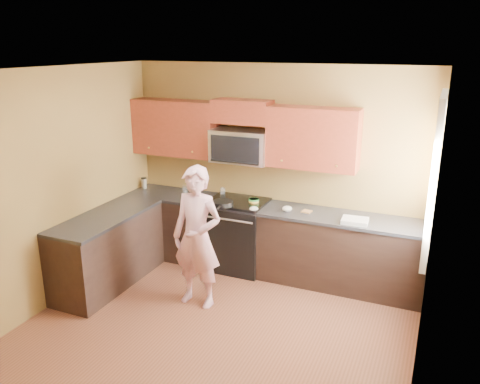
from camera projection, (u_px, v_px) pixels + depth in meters
The scene contains 26 objects.
floor at pixel (208, 338), 5.05m from camera, with size 4.00×4.00×0.00m, color brown.
ceiling at pixel (202, 71), 4.25m from camera, with size 4.00×4.00×0.00m, color white.
wall_back at pixel (275, 169), 6.40m from camera, with size 4.00×4.00×0.00m, color brown.
wall_front at pixel (52, 321), 2.89m from camera, with size 4.00×4.00×0.00m, color brown.
wall_left at pixel (46, 192), 5.40m from camera, with size 4.00×4.00×0.00m, color brown.
wall_right at pixel (428, 250), 3.89m from camera, with size 4.00×4.00×0.00m, color brown.
cabinet_back_run at pixel (266, 240), 6.41m from camera, with size 4.00×0.60×0.88m, color black.
cabinet_left_run at pixel (108, 251), 6.08m from camera, with size 0.60×1.60×0.88m, color black.
countertop_back at pixel (266, 208), 6.26m from camera, with size 4.00×0.62×0.04m, color black.
countertop_left at pixel (106, 217), 5.95m from camera, with size 0.62×1.60×0.04m, color black.
stove at pixel (237, 234), 6.53m from camera, with size 0.76×0.65×0.95m, color black, non-canonical shape.
microwave at pixel (241, 162), 6.35m from camera, with size 0.76×0.40×0.42m, color silver, non-canonical shape.
upper_cab_left at pixel (177, 155), 6.75m from camera, with size 1.22×0.33×0.75m, color maroon, non-canonical shape.
upper_cab_right at pixel (312, 168), 6.03m from camera, with size 1.12×0.33×0.75m, color maroon, non-canonical shape.
upper_cab_over_mw at pixel (242, 112), 6.19m from camera, with size 0.76×0.33×0.30m, color maroon.
window at pixel (435, 177), 4.87m from camera, with size 0.06×1.06×1.66m, color white, non-canonical shape.
woman at pixel (197, 237), 5.50m from camera, with size 0.60×0.40×1.65m, color pink.
frying_pan at pixel (223, 205), 6.20m from camera, with size 0.27×0.47×0.06m, color black, non-canonical shape.
butter_tub at pixel (254, 204), 6.34m from camera, with size 0.13×0.13×0.10m, color gold, non-canonical shape.
toast_slice at pixel (307, 211), 6.05m from camera, with size 0.11×0.11×0.01m, color #B27F47.
napkin_a at pixel (254, 209), 6.07m from camera, with size 0.11×0.12×0.06m, color silver.
napkin_b at pixel (287, 209), 6.07m from camera, with size 0.12×0.13×0.07m, color silver.
dish_towel at pixel (355, 221), 5.68m from camera, with size 0.30×0.24×0.05m, color white.
travel_mug at pixel (144, 188), 7.02m from camera, with size 0.08×0.08×0.16m, color silver, non-canonical shape.
glass_a at pixel (185, 190), 6.73m from camera, with size 0.07×0.07×0.12m, color silver.
glass_c at pixel (223, 192), 6.65m from camera, with size 0.07×0.07×0.12m, color silver.
Camera 1 is at (2.03, -3.89, 2.94)m, focal length 36.34 mm.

